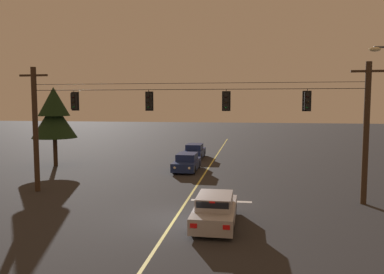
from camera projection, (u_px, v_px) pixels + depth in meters
The scene contains 12 objects.
ground_plane at pixel (175, 219), 17.51m from camera, with size 180.00×180.00×0.00m, color #28282B.
lane_centre_stripe at pixel (202, 177), 27.54m from camera, with size 0.14×60.00×0.01m, color #D1C64C.
stop_bar_paint at pixel (221, 201), 20.76m from camera, with size 3.40×0.36×0.01m, color silver.
signal_span_assembly at pixel (189, 129), 21.28m from camera, with size 20.90×0.32×7.62m.
traffic_light_leftmost at pixel (74, 101), 22.20m from camera, with size 0.48×0.41×1.22m.
traffic_light_left_inner at pixel (149, 101), 21.49m from camera, with size 0.48×0.41×1.22m.
traffic_light_centre at pixel (226, 101), 20.80m from camera, with size 0.48×0.41×1.22m.
traffic_light_right_inner at pixel (307, 101), 20.12m from camera, with size 0.48×0.41×1.22m.
car_waiting_near_lane at pixel (215, 210), 16.69m from camera, with size 1.80×4.33×1.39m.
car_oncoming_lead at pixel (187, 162), 30.21m from camera, with size 1.80×4.42×1.39m.
car_oncoming_trailing at pixel (194, 151), 37.19m from camera, with size 1.80×4.42×1.39m.
tree_verge_near at pixel (54, 115), 32.28m from camera, with size 3.83×3.83×6.84m.
Camera 1 is at (3.45, -16.76, 5.42)m, focal length 34.85 mm.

